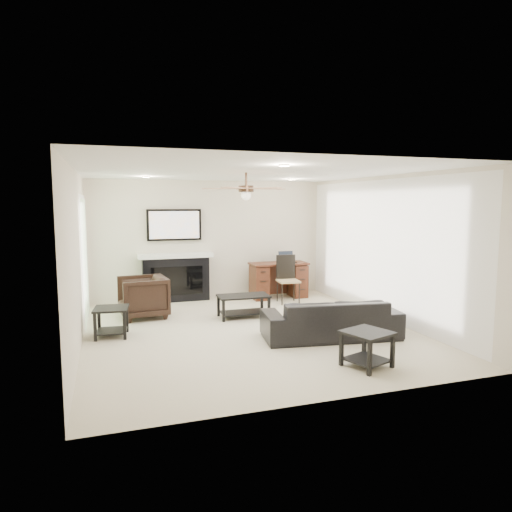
# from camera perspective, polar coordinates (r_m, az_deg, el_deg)

# --- Properties ---
(room_shell) EXTENTS (5.50, 5.54, 2.52)m
(room_shell) POSITION_cam_1_polar(r_m,az_deg,el_deg) (7.24, 0.23, 3.91)
(room_shell) COLOR #C2B59C
(room_shell) RESTS_ON ground
(sofa) EXTENTS (2.13, 1.08, 0.60)m
(sofa) POSITION_cam_1_polar(r_m,az_deg,el_deg) (7.04, 9.33, -7.70)
(sofa) COLOR black
(sofa) RESTS_ON ground
(armchair) EXTENTS (0.89, 0.87, 0.74)m
(armchair) POSITION_cam_1_polar(r_m,az_deg,el_deg) (8.37, -13.96, -4.99)
(armchair) COLOR black
(armchair) RESTS_ON ground
(coffee_table) EXTENTS (0.91, 0.52, 0.40)m
(coffee_table) POSITION_cam_1_polar(r_m,az_deg,el_deg) (8.17, -1.58, -6.30)
(coffee_table) COLOR black
(coffee_table) RESTS_ON ground
(end_table_near) EXTENTS (0.66, 0.66, 0.45)m
(end_table_near) POSITION_cam_1_polar(r_m,az_deg,el_deg) (5.94, 13.68, -11.24)
(end_table_near) COLOR black
(end_table_near) RESTS_ON ground
(end_table_left) EXTENTS (0.56, 0.56, 0.45)m
(end_table_left) POSITION_cam_1_polar(r_m,az_deg,el_deg) (7.36, -17.61, -7.87)
(end_table_left) COLOR black
(end_table_left) RESTS_ON ground
(fireplace_unit) EXTENTS (1.52, 0.34, 1.91)m
(fireplace_unit) POSITION_cam_1_polar(r_m,az_deg,el_deg) (9.52, -10.00, 0.06)
(fireplace_unit) COLOR black
(fireplace_unit) RESTS_ON ground
(desk) EXTENTS (1.22, 0.56, 0.76)m
(desk) POSITION_cam_1_polar(r_m,az_deg,el_deg) (9.82, 2.83, -3.04)
(desk) COLOR #3A160E
(desk) RESTS_ON ground
(desk_chair) EXTENTS (0.46, 0.48, 0.97)m
(desk_chair) POSITION_cam_1_polar(r_m,az_deg,el_deg) (9.30, 4.05, -2.94)
(desk_chair) COLOR black
(desk_chair) RESTS_ON ground
(laptop) EXTENTS (0.33, 0.24, 0.23)m
(laptop) POSITION_cam_1_polar(r_m,az_deg,el_deg) (9.80, 3.98, -0.14)
(laptop) COLOR black
(laptop) RESTS_ON desk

